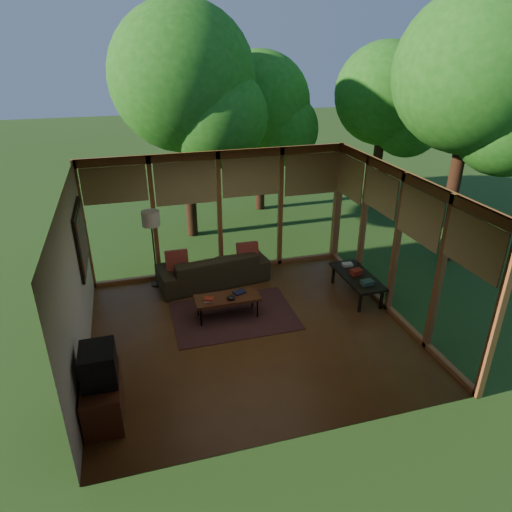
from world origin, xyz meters
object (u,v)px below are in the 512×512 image
object	(u,v)px
television	(99,365)
coffee_table	(227,298)
side_console	(357,277)
floor_lamp	(151,223)
media_cabinet	(103,397)
sofa	(213,268)

from	to	relation	value
television	coffee_table	bearing A→B (deg)	42.34
side_console	coffee_table	bearing A→B (deg)	-178.50
television	floor_lamp	size ratio (longest dim) A/B	0.33
television	floor_lamp	bearing A→B (deg)	74.58
media_cabinet	television	world-z (taller)	television
television	coffee_table	size ratio (longest dim) A/B	0.46
sofa	floor_lamp	distance (m)	1.60
sofa	coffee_table	size ratio (longest dim) A/B	1.92
sofa	side_console	distance (m)	3.00
side_console	floor_lamp	bearing A→B (deg)	157.88
sofa	coffee_table	distance (m)	1.42
sofa	side_console	xyz separation A→B (m)	(2.68, -1.34, 0.07)
coffee_table	television	bearing A→B (deg)	-137.66
media_cabinet	coffee_table	world-z (taller)	media_cabinet
side_console	sofa	bearing A→B (deg)	153.38
media_cabinet	coffee_table	size ratio (longest dim) A/B	0.83
media_cabinet	television	distance (m)	0.55
television	side_console	xyz separation A→B (m)	(4.85, 2.04, -0.44)
floor_lamp	sofa	bearing A→B (deg)	-10.76
side_console	media_cabinet	bearing A→B (deg)	-157.27
floor_lamp	coffee_table	distance (m)	2.25
media_cabinet	floor_lamp	bearing A→B (deg)	74.29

